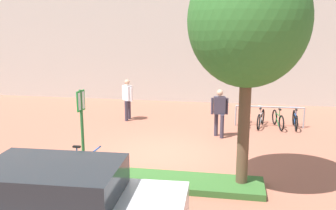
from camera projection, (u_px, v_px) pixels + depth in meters
ground_plane at (160, 154)px, 11.55m from camera, size 60.00×60.00×0.00m
building_facade at (193, 3)px, 18.90m from camera, size 28.00×1.20×10.00m
planter_strip at (124, 178)px, 9.52m from camera, size 7.00×1.10×0.16m
tree_sidewalk at (248, 22)px, 8.31m from camera, size 2.75×2.75×5.54m
parking_sign_post at (82, 121)px, 9.40m from camera, size 0.08×0.36×2.35m
bike_at_sign at (84, 165)px, 9.72m from camera, size 1.68×0.42×0.86m
bike_rack_cluster at (269, 118)px, 14.53m from camera, size 2.66×1.62×0.83m
bollard_steel at (241, 118)px, 14.16m from camera, size 0.16×0.16×0.90m
person_suited_navy at (219, 110)px, 13.11m from camera, size 0.60×0.41×1.72m
person_shirt_blue at (127, 97)px, 15.49m from camera, size 0.52×0.48×1.72m
car_silver_sedan at (62, 207)px, 6.61m from camera, size 4.36×2.15×1.54m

